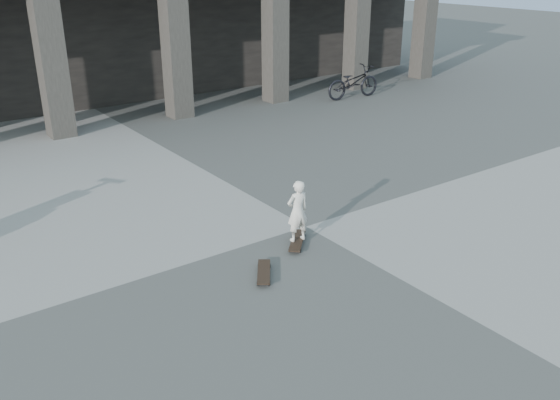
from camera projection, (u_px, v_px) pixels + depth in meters
ground at (306, 227)px, 10.74m from camera, size 90.00×90.00×0.00m
colonnade at (55, 4)px, 19.90m from camera, size 28.00×8.82×6.00m
longboard at (297, 241)px, 10.06m from camera, size 0.73×0.74×0.08m
skateboard_spare at (264, 272)px, 9.05m from camera, size 0.60×0.73×0.09m
child at (298, 211)px, 9.85m from camera, size 0.41×0.29×1.07m
bicycle at (353, 82)px, 20.20m from camera, size 2.13×0.86×1.10m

